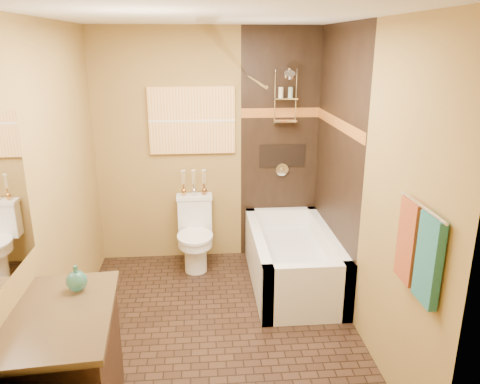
{
  "coord_description": "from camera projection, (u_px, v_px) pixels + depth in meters",
  "views": [
    {
      "loc": [
        -0.08,
        -3.43,
        2.33
      ],
      "look_at": [
        0.25,
        0.4,
        1.1
      ],
      "focal_mm": 35.0,
      "sensor_mm": 36.0,
      "label": 1
    }
  ],
  "objects": [
    {
      "name": "teal_bottle",
      "position": [
        76.0,
        278.0,
        2.91
      ],
      "size": [
        0.15,
        0.15,
        0.21
      ],
      "primitive_type": null,
      "rotation": [
        0.0,
        0.0,
        -0.2
      ],
      "color": "#246E5E",
      "rests_on": "vanity"
    },
    {
      "name": "mosaic_band_back",
      "position": [
        281.0,
        113.0,
        4.94
      ],
      "size": [
        0.85,
        0.01,
        0.1
      ],
      "primitive_type": "cube",
      "color": "#99511B",
      "rests_on": "alcove_tile_back"
    },
    {
      "name": "bathtub",
      "position": [
        292.0,
        263.0,
        4.68
      ],
      "size": [
        0.8,
        1.5,
        0.55
      ],
      "color": "white",
      "rests_on": "floor"
    },
    {
      "name": "sunset_painting",
      "position": [
        192.0,
        121.0,
        4.88
      ],
      "size": [
        0.9,
        0.04,
        0.7
      ],
      "primitive_type": "cube",
      "color": "orange",
      "rests_on": "wall_back"
    },
    {
      "name": "towel_rust",
      "position": [
        409.0,
        241.0,
        2.83
      ],
      "size": [
        0.05,
        0.22,
        0.52
      ],
      "primitive_type": "cube",
      "color": "maroon",
      "rests_on": "towel_bar"
    },
    {
      "name": "shower_fixtures",
      "position": [
        285.0,
        110.0,
        4.84
      ],
      "size": [
        0.24,
        0.33,
        1.16
      ],
      "color": "silver",
      "rests_on": "floor"
    },
    {
      "name": "towel_bar",
      "position": [
        422.0,
        206.0,
        2.63
      ],
      "size": [
        0.02,
        0.55,
        0.02
      ],
      "primitive_type": "cylinder",
      "rotation": [
        1.57,
        0.0,
        0.0
      ],
      "color": "silver",
      "rests_on": "wall_right"
    },
    {
      "name": "wall_back",
      "position": [
        208.0,
        148.0,
        5.01
      ],
      "size": [
        2.4,
        0.02,
        2.5
      ],
      "primitive_type": "cube",
      "color": "olive",
      "rests_on": "floor"
    },
    {
      "name": "toilet",
      "position": [
        195.0,
        233.0,
        5.0
      ],
      "size": [
        0.38,
        0.57,
        0.76
      ],
      "rotation": [
        0.0,
        0.0,
        0.01
      ],
      "color": "white",
      "rests_on": "floor"
    },
    {
      "name": "curtain_rod",
      "position": [
        254.0,
        79.0,
        4.1
      ],
      "size": [
        0.03,
        1.55,
        0.03
      ],
      "primitive_type": "cylinder",
      "rotation": [
        1.57,
        0.0,
        0.0
      ],
      "color": "silver",
      "rests_on": "wall_back"
    },
    {
      "name": "floor",
      "position": [
        215.0,
        330.0,
        3.97
      ],
      "size": [
        3.0,
        3.0,
        0.0
      ],
      "primitive_type": "plane",
      "color": "black",
      "rests_on": "ground"
    },
    {
      "name": "alcove_niche",
      "position": [
        282.0,
        156.0,
        5.09
      ],
      "size": [
        0.5,
        0.01,
        0.25
      ],
      "primitive_type": "cube",
      "color": "black",
      "rests_on": "alcove_tile_back"
    },
    {
      "name": "mosaic_band_right",
      "position": [
        338.0,
        123.0,
        4.28
      ],
      "size": [
        0.01,
        1.5,
        0.1
      ],
      "primitive_type": "cube",
      "color": "#99511B",
      "rests_on": "alcove_tile_right"
    },
    {
      "name": "alcove_tile_right",
      "position": [
        336.0,
        163.0,
        4.4
      ],
      "size": [
        0.01,
        1.5,
        2.5
      ],
      "primitive_type": "cube",
      "color": "black",
      "rests_on": "wall_right"
    },
    {
      "name": "ceiling",
      "position": [
        209.0,
        16.0,
        3.21
      ],
      "size": [
        3.0,
        3.0,
        0.0
      ],
      "primitive_type": "plane",
      "color": "silver",
      "rests_on": "wall_back"
    },
    {
      "name": "towel_teal",
      "position": [
        429.0,
        260.0,
        2.59
      ],
      "size": [
        0.05,
        0.22,
        0.52
      ],
      "primitive_type": "cube",
      "color": "#1B5B51",
      "rests_on": "towel_bar"
    },
    {
      "name": "vanity",
      "position": [
        67.0,
        373.0,
        2.82
      ],
      "size": [
        0.66,
        1.0,
        0.85
      ],
      "rotation": [
        0.0,
        0.0,
        0.08
      ],
      "color": "black",
      "rests_on": "floor"
    },
    {
      "name": "wall_left",
      "position": [
        52.0,
        194.0,
        3.49
      ],
      "size": [
        0.02,
        3.0,
        2.5
      ],
      "primitive_type": "cube",
      "color": "olive",
      "rests_on": "floor"
    },
    {
      "name": "wall_right",
      "position": [
        365.0,
        186.0,
        3.69
      ],
      "size": [
        0.02,
        3.0,
        2.5
      ],
      "primitive_type": "cube",
      "color": "olive",
      "rests_on": "floor"
    },
    {
      "name": "alcove_tile_back",
      "position": [
        280.0,
        147.0,
        5.06
      ],
      "size": [
        0.85,
        0.01,
        2.5
      ],
      "primitive_type": "cube",
      "color": "black",
      "rests_on": "wall_back"
    },
    {
      "name": "bud_vases",
      "position": [
        194.0,
        182.0,
        5.0
      ],
      "size": [
        0.28,
        0.06,
        0.27
      ],
      "color": "#C0843C",
      "rests_on": "toilet"
    },
    {
      "name": "wall_front",
      "position": [
        222.0,
        286.0,
        2.17
      ],
      "size": [
        2.4,
        0.02,
        2.5
      ],
      "primitive_type": "cube",
      "color": "olive",
      "rests_on": "floor"
    }
  ]
}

